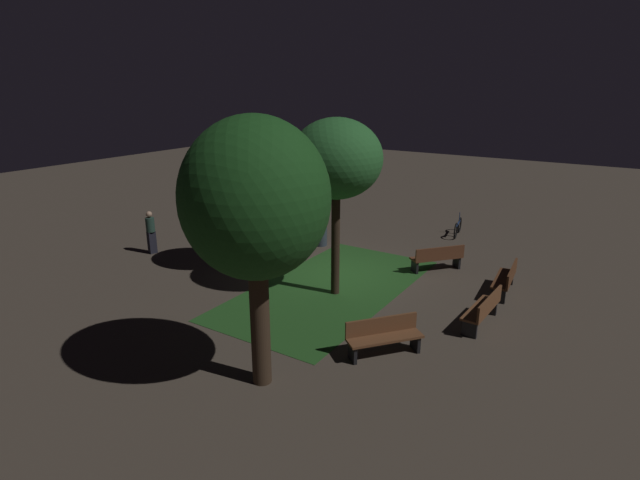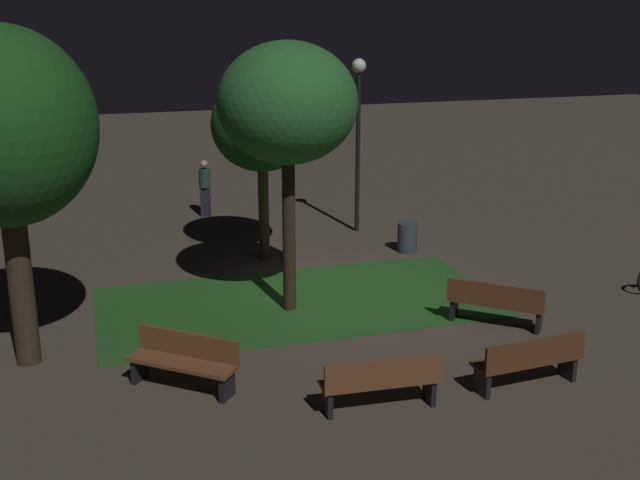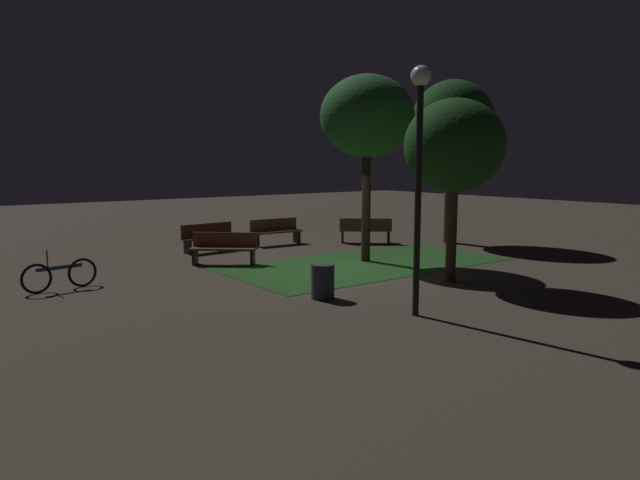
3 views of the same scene
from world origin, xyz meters
name	(u,v)px [view 1 (image 1 of 3)]	position (x,y,z in m)	size (l,w,h in m)	color
ground_plane	(343,274)	(0.00, 0.00, 0.00)	(60.00, 60.00, 0.00)	#473D33
grass_lawn	(330,288)	(-1.26, -0.27, 0.01)	(7.95, 4.03, 0.01)	#23511E
bench_front_right	(484,309)	(-1.24, -4.94, 0.48)	(1.82, 0.57, 0.88)	brown
bench_path_side	(506,278)	(1.24, -4.94, 0.48)	(1.83, 0.62, 0.88)	#512D19
bench_by_lamp	(438,257)	(1.96, -2.54, 0.48)	(1.68, 1.53, 0.88)	brown
bench_near_trees	(384,335)	(-3.94, -3.36, 0.48)	(1.69, 1.52, 0.88)	brown
tree_tall_center	(255,201)	(-6.35, -1.68, 3.95)	(2.91, 2.91, 5.57)	#38281C
tree_back_left	(252,178)	(-1.26, 2.72, 3.17)	(2.31, 2.31, 4.26)	#423021
tree_left_canopy	(336,160)	(-1.51, -0.59, 4.03)	(2.61, 2.61, 5.20)	#2D2116
lamp_post_plaza_east	(267,165)	(1.63, 4.36, 3.06)	(0.36, 0.36, 4.50)	black
trash_bin	(321,236)	(2.20, 2.27, 0.36)	(0.48, 0.48, 0.72)	#2D3842
bicycle	(458,227)	(6.37, -1.83, 0.34)	(1.64, 0.30, 0.93)	black
pedestrian	(151,231)	(-1.98, 7.06, 0.85)	(0.32, 0.32, 1.61)	black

